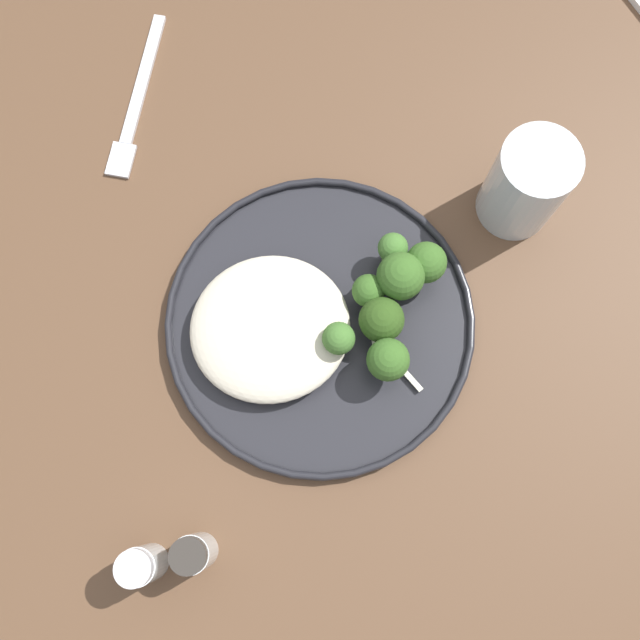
{
  "coord_description": "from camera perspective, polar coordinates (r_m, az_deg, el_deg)",
  "views": [
    {
      "loc": [
        -0.0,
        -0.14,
        1.41
      ],
      "look_at": [
        0.03,
        0.02,
        0.76
      ],
      "focal_mm": 40.72,
      "sensor_mm": 36.0,
      "label": 1
    }
  ],
  "objects": [
    {
      "name": "broccoli_floret_tall_stalk",
      "position": [
        0.67,
        5.72,
        5.54
      ],
      "size": [
        0.03,
        0.03,
        0.05
      ],
      "color": "#7A994C",
      "rests_on": "dinner_plate"
    },
    {
      "name": "seared_scallop_tilted_round",
      "position": [
        0.66,
        -6.28,
        -4.16
      ],
      "size": [
        0.02,
        0.02,
        0.01
      ],
      "color": "#E5C689",
      "rests_on": "dinner_plate"
    },
    {
      "name": "pepper_shaker",
      "position": [
        0.65,
        -9.86,
        -17.61
      ],
      "size": [
        0.03,
        0.03,
        0.07
      ],
      "color": "white",
      "rests_on": "wooden_dining_table"
    },
    {
      "name": "onion_sliver_long_sliver",
      "position": [
        0.67,
        0.23,
        -1.92
      ],
      "size": [
        0.01,
        0.04,
        0.0
      ],
      "primitive_type": "cube",
      "rotation": [
        0.0,
        0.0,
        4.75
      ],
      "color": "silver",
      "rests_on": "dinner_plate"
    },
    {
      "name": "salt_shaker",
      "position": [
        0.66,
        -13.79,
        -18.2
      ],
      "size": [
        0.03,
        0.03,
        0.07
      ],
      "color": "white",
      "rests_on": "wooden_dining_table"
    },
    {
      "name": "noodle_bed",
      "position": [
        0.66,
        -3.94,
        -0.64
      ],
      "size": [
        0.15,
        0.14,
        0.03
      ],
      "color": "beige",
      "rests_on": "dinner_plate"
    },
    {
      "name": "seared_scallop_center_golden",
      "position": [
        0.67,
        -6.49,
        -1.19
      ],
      "size": [
        0.03,
        0.03,
        0.01
      ],
      "color": "#E5C689",
      "rests_on": "dinner_plate"
    },
    {
      "name": "seared_scallop_tiny_bay",
      "position": [
        0.66,
        -2.2,
        -3.69
      ],
      "size": [
        0.03,
        0.03,
        0.01
      ],
      "color": "beige",
      "rests_on": "dinner_plate"
    },
    {
      "name": "broccoli_floret_center_pile",
      "position": [
        0.64,
        1.47,
        -1.52
      ],
      "size": [
        0.03,
        0.03,
        0.05
      ],
      "color": "#7A994C",
      "rests_on": "dinner_plate"
    },
    {
      "name": "broccoli_floret_near_rim",
      "position": [
        0.65,
        4.92,
        -0.24
      ],
      "size": [
        0.04,
        0.04,
        0.05
      ],
      "color": "#7A994C",
      "rests_on": "dinner_plate"
    },
    {
      "name": "dinner_plate",
      "position": [
        0.68,
        -0.0,
        -0.23
      ],
      "size": [
        0.29,
        0.29,
        0.02
      ],
      "color": "#232328",
      "rests_on": "wooden_dining_table"
    },
    {
      "name": "broccoli_floret_front_edge",
      "position": [
        0.65,
        6.35,
        3.41
      ],
      "size": [
        0.04,
        0.04,
        0.06
      ],
      "color": "#89A356",
      "rests_on": "dinner_plate"
    },
    {
      "name": "broccoli_floret_left_leaning",
      "position": [
        0.66,
        3.83,
        2.25
      ],
      "size": [
        0.03,
        0.03,
        0.05
      ],
      "color": "#89A356",
      "rests_on": "dinner_plate"
    },
    {
      "name": "wooden_dining_table",
      "position": [
        0.76,
        -2.25,
        -3.55
      ],
      "size": [
        1.4,
        1.0,
        0.74
      ],
      "color": "brown",
      "rests_on": "ground"
    },
    {
      "name": "seared_scallop_half_hidden",
      "position": [
        0.67,
        -3.61,
        1.28
      ],
      "size": [
        0.03,
        0.03,
        0.01
      ],
      "color": "#DBB77A",
      "rests_on": "dinner_plate"
    },
    {
      "name": "dinner_fork",
      "position": [
        0.8,
        -14.17,
        16.36
      ],
      "size": [
        0.09,
        0.18,
        0.0
      ],
      "color": "silver",
      "rests_on": "wooden_dining_table"
    },
    {
      "name": "water_glass",
      "position": [
        0.71,
        15.77,
        9.99
      ],
      "size": [
        0.07,
        0.07,
        0.1
      ],
      "color": "silver",
      "rests_on": "wooden_dining_table"
    },
    {
      "name": "onion_sliver_curled_piece",
      "position": [
        0.67,
        4.34,
        -1.88
      ],
      "size": [
        0.01,
        0.04,
        0.0
      ],
      "primitive_type": "cube",
      "rotation": [
        0.0,
        0.0,
        1.51
      ],
      "color": "silver",
      "rests_on": "dinner_plate"
    },
    {
      "name": "broccoli_floret_rear_charred",
      "position": [
        0.64,
        5.37,
        -3.15
      ],
      "size": [
        0.04,
        0.04,
        0.06
      ],
      "color": "#7A994C",
      "rests_on": "dinner_plate"
    },
    {
      "name": "ground",
      "position": [
        1.42,
        -1.22,
        -8.31
      ],
      "size": [
        6.0,
        6.0,
        0.0
      ],
      "primitive_type": "plane",
      "color": "#2D2B28"
    },
    {
      "name": "onion_sliver_short_strip",
      "position": [
        0.67,
        6.43,
        -3.79
      ],
      "size": [
        0.03,
        0.05,
        0.0
      ],
      "primitive_type": "cube",
      "rotation": [
        0.0,
        0.0,
        2.06
      ],
      "color": "silver",
      "rests_on": "dinner_plate"
    },
    {
      "name": "broccoli_floret_right_tilted",
      "position": [
        0.67,
        8.33,
        4.48
      ],
      "size": [
        0.04,
        0.04,
        0.05
      ],
      "color": "#7A994C",
      "rests_on": "dinner_plate"
    }
  ]
}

